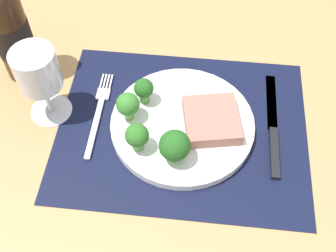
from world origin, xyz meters
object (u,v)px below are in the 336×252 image
Objects in this scene: steak at (212,120)px; wine_glass at (38,74)px; wine_bottle at (11,31)px; fork at (99,113)px; knife at (273,132)px; plate at (182,124)px.

steak is 30.02cm from wine_glass.
wine_glass reaches higher than steak.
wine_bottle is 1.89× the size of wine_glass.
fork is 0.83× the size of knife.
wine_glass is (7.63, -9.28, -0.19)cm from wine_bottle.
wine_glass is (-29.18, 1.20, 6.98)cm from steak.
knife is at bearing -4.90° from fork.
wine_bottle is (-36.80, 10.48, 7.17)cm from steak.
plate is 34.76cm from wine_bottle.
knife is 1.57× the size of wine_glass.
knife is at bearing -11.84° from wine_bottle.
steak is 20.58cm from fork.
plate is 15.47cm from fork.
fork is at bearing 174.73° from plate.
wine_glass is at bearing 177.64° from steak.
fork is at bearing -179.33° from knife.
wine_glass reaches higher than fork.
fork is (-20.38, 1.34, -2.57)cm from steak.
steak is 0.51× the size of fork.
wine_bottle is (-47.85, 10.03, 9.68)cm from knife.
wine_bottle is (-31.82, 10.56, 9.19)cm from plate.
plate is 1.10× the size of knife.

